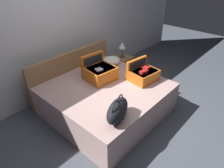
% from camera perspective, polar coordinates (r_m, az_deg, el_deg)
% --- Properties ---
extents(ground_plane, '(12.00, 12.00, 0.00)m').
position_cam_1_polar(ground_plane, '(3.60, 3.18, -10.39)').
color(ground_plane, '#4C515B').
extents(back_wall, '(8.00, 0.10, 2.60)m').
position_cam_1_polar(back_wall, '(4.07, -15.14, 14.78)').
color(back_wall, silver).
rests_on(back_wall, ground).
extents(bed, '(1.86, 1.80, 0.55)m').
position_cam_1_polar(bed, '(3.63, -1.59, -4.31)').
color(bed, '#BC9993').
rests_on(bed, ground).
extents(headboard, '(1.90, 0.08, 0.91)m').
position_cam_1_polar(headboard, '(4.15, -11.12, 2.93)').
color(headboard, olive).
rests_on(headboard, ground).
extents(hard_case_large, '(0.53, 0.52, 0.42)m').
position_cam_1_polar(hard_case_large, '(3.63, -3.51, 3.45)').
color(hard_case_large, '#D16619').
rests_on(hard_case_large, bed).
extents(hard_case_medium, '(0.52, 0.46, 0.35)m').
position_cam_1_polar(hard_case_medium, '(3.65, 8.74, 2.87)').
color(hard_case_medium, '#D16619').
rests_on(hard_case_medium, bed).
extents(duffel_bag, '(0.55, 0.38, 0.34)m').
position_cam_1_polar(duffel_bag, '(2.71, 1.54, -7.37)').
color(duffel_bag, black).
rests_on(duffel_bag, bed).
extents(pillow_near_headboard, '(0.40, 0.34, 0.17)m').
position_cam_1_polar(pillow_near_headboard, '(4.18, -0.13, 6.59)').
color(pillow_near_headboard, white).
rests_on(pillow_near_headboard, bed).
extents(nightstand, '(0.44, 0.40, 0.50)m').
position_cam_1_polar(nightstand, '(4.79, 2.74, 4.85)').
color(nightstand, olive).
rests_on(nightstand, ground).
extents(table_lamp, '(0.15, 0.15, 0.35)m').
position_cam_1_polar(table_lamp, '(4.58, 2.91, 10.59)').
color(table_lamp, '#3F3833').
rests_on(table_lamp, nightstand).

